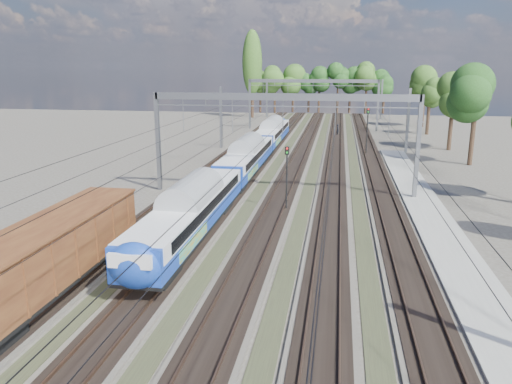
% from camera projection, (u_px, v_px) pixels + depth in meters
% --- Properties ---
extents(track_bed, '(21.00, 130.00, 0.34)m').
position_uv_depth(track_bed, '(296.00, 163.00, 59.35)').
color(track_bed, '#47423A').
rests_on(track_bed, ground).
extents(platform, '(3.00, 70.00, 0.30)m').
position_uv_depth(platform, '(442.00, 236.00, 33.52)').
color(platform, gray).
rests_on(platform, ground).
extents(catenary, '(25.65, 130.00, 9.00)m').
position_uv_depth(catenary, '(305.00, 105.00, 65.10)').
color(catenary, slate).
rests_on(catenary, ground).
extents(tree_belt, '(40.32, 99.85, 12.23)m').
position_uv_depth(tree_belt, '(357.00, 83.00, 98.52)').
color(tree_belt, black).
rests_on(tree_belt, ground).
extents(poplar, '(4.40, 4.40, 19.04)m').
position_uv_depth(poplar, '(252.00, 63.00, 109.44)').
color(poplar, black).
rests_on(poplar, ground).
extents(emu_train, '(2.84, 60.14, 4.15)m').
position_uv_depth(emu_train, '(246.00, 154.00, 51.52)').
color(emu_train, black).
rests_on(emu_train, ground).
extents(freight_boxcar, '(2.99, 14.45, 3.73)m').
position_uv_depth(freight_boxcar, '(51.00, 253.00, 24.68)').
color(freight_boxcar, black).
rests_on(freight_boxcar, ground).
extents(worker, '(0.57, 0.78, 1.96)m').
position_uv_depth(worker, '(338.00, 130.00, 82.56)').
color(worker, black).
rests_on(worker, ground).
extents(signal_near, '(0.34, 0.31, 5.20)m').
position_uv_depth(signal_near, '(287.00, 171.00, 39.21)').
color(signal_near, black).
rests_on(signal_near, ground).
extents(signal_far, '(0.43, 0.39, 6.06)m').
position_uv_depth(signal_far, '(367.00, 125.00, 64.63)').
color(signal_far, black).
rests_on(signal_far, ground).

